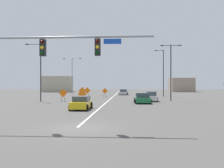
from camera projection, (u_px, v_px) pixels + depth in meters
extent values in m
plane|color=#4C4947|center=(77.00, 127.00, 15.16)|extent=(204.41, 204.41, 0.00)
cube|color=white|center=(117.00, 93.00, 71.82)|extent=(0.16, 113.56, 0.01)
cylinder|color=gray|center=(43.00, 38.00, 15.30)|extent=(13.87, 0.14, 0.14)
cube|color=black|center=(43.00, 48.00, 15.30)|extent=(0.34, 0.32, 1.05)
sphere|color=#3A0503|center=(42.00, 42.00, 15.13)|extent=(0.22, 0.22, 0.22)
sphere|color=yellow|center=(42.00, 47.00, 15.13)|extent=(0.22, 0.22, 0.22)
sphere|color=black|center=(42.00, 53.00, 15.13)|extent=(0.22, 0.22, 0.22)
cube|color=black|center=(98.00, 47.00, 15.07)|extent=(0.34, 0.32, 1.05)
sphere|color=#3A0503|center=(97.00, 41.00, 14.90)|extent=(0.22, 0.22, 0.22)
sphere|color=yellow|center=(97.00, 47.00, 14.90)|extent=(0.22, 0.22, 0.22)
sphere|color=black|center=(97.00, 53.00, 14.90)|extent=(0.22, 0.22, 0.22)
cube|color=#1447B7|center=(112.00, 41.00, 15.01)|extent=(1.10, 0.03, 0.32)
cylinder|color=gray|center=(72.00, 76.00, 58.60)|extent=(0.16, 0.16, 8.90)
cylinder|color=gray|center=(68.00, 59.00, 58.65)|extent=(1.99, 0.08, 0.08)
cube|color=#262628|center=(64.00, 59.00, 58.72)|extent=(0.44, 0.24, 0.14)
cylinder|color=gray|center=(76.00, 59.00, 58.52)|extent=(1.99, 0.08, 0.08)
cube|color=#262628|center=(80.00, 59.00, 58.46)|extent=(0.44, 0.24, 0.14)
cylinder|color=black|center=(163.00, 73.00, 50.66)|extent=(0.16, 0.16, 9.77)
cylinder|color=black|center=(159.00, 51.00, 50.70)|extent=(1.61, 0.08, 0.08)
cube|color=#262628|center=(156.00, 51.00, 50.75)|extent=(0.44, 0.24, 0.14)
cylinder|color=black|center=(41.00, 72.00, 37.12)|extent=(0.16, 0.16, 8.90)
cylinder|color=black|center=(34.00, 44.00, 37.18)|extent=(2.16, 0.08, 0.08)
cube|color=#262628|center=(27.00, 44.00, 37.25)|extent=(0.44, 0.24, 0.14)
cylinder|color=black|center=(171.00, 73.00, 38.37)|extent=(0.16, 0.16, 8.90)
cylinder|color=black|center=(166.00, 46.00, 38.41)|extent=(1.40, 0.08, 0.08)
cube|color=#262628|center=(162.00, 46.00, 38.46)|extent=(0.44, 0.24, 0.14)
cylinder|color=black|center=(175.00, 45.00, 38.32)|extent=(1.40, 0.08, 0.08)
cube|color=#262628|center=(180.00, 45.00, 38.27)|extent=(0.44, 0.24, 0.14)
cube|color=orange|center=(63.00, 93.00, 37.30)|extent=(1.32, 0.11, 1.32)
cylinder|color=black|center=(61.00, 99.00, 37.31)|extent=(0.05, 0.05, 0.61)
cylinder|color=black|center=(65.00, 99.00, 37.30)|extent=(0.05, 0.05, 0.61)
cube|color=orange|center=(105.00, 91.00, 48.83)|extent=(1.13, 0.27, 1.15)
cylinder|color=black|center=(104.00, 96.00, 48.81)|extent=(0.05, 0.05, 0.67)
cylinder|color=black|center=(106.00, 96.00, 48.86)|extent=(0.05, 0.05, 0.67)
cube|color=orange|center=(82.00, 94.00, 34.86)|extent=(1.28, 0.33, 1.30)
cylinder|color=black|center=(80.00, 101.00, 34.82)|extent=(0.05, 0.05, 0.57)
cylinder|color=black|center=(84.00, 101.00, 34.90)|extent=(0.05, 0.05, 0.57)
cube|color=orange|center=(82.00, 91.00, 45.44)|extent=(1.41, 0.11, 1.41)
cylinder|color=black|center=(81.00, 96.00, 45.48)|extent=(0.05, 0.05, 0.68)
cylinder|color=black|center=(84.00, 96.00, 45.41)|extent=(0.05, 0.05, 0.68)
cube|color=orange|center=(87.00, 90.00, 51.40)|extent=(1.39, 0.12, 1.39)
cylinder|color=black|center=(86.00, 95.00, 51.43)|extent=(0.05, 0.05, 0.56)
cylinder|color=black|center=(88.00, 95.00, 51.37)|extent=(0.05, 0.05, 0.56)
cube|color=#196B38|center=(142.00, 100.00, 33.92)|extent=(2.06, 4.02, 0.64)
cube|color=#333D47|center=(142.00, 95.00, 33.72)|extent=(1.81, 1.92, 0.65)
cylinder|color=black|center=(148.00, 100.00, 35.27)|extent=(0.24, 0.65, 0.64)
cylinder|color=black|center=(135.00, 100.00, 35.34)|extent=(0.24, 0.65, 0.64)
cylinder|color=black|center=(150.00, 102.00, 32.50)|extent=(0.24, 0.65, 0.64)
cylinder|color=black|center=(136.00, 102.00, 32.57)|extent=(0.24, 0.65, 0.64)
cube|color=white|center=(151.00, 98.00, 38.05)|extent=(1.91, 4.62, 0.72)
cube|color=#333D47|center=(151.00, 93.00, 37.83)|extent=(1.65, 2.37, 0.63)
cylinder|color=black|center=(156.00, 98.00, 39.55)|extent=(0.24, 0.65, 0.64)
cylinder|color=black|center=(145.00, 98.00, 39.73)|extent=(0.24, 0.65, 0.64)
cylinder|color=black|center=(157.00, 100.00, 36.38)|extent=(0.24, 0.65, 0.64)
cylinder|color=black|center=(145.00, 100.00, 36.56)|extent=(0.24, 0.65, 0.64)
cube|color=#B7BABF|center=(124.00, 93.00, 59.14)|extent=(1.98, 4.38, 0.60)
cube|color=#333D47|center=(124.00, 90.00, 58.93)|extent=(1.74, 2.36, 0.60)
cylinder|color=black|center=(128.00, 93.00, 60.57)|extent=(0.24, 0.65, 0.64)
cylinder|color=black|center=(120.00, 93.00, 60.74)|extent=(0.24, 0.65, 0.64)
cylinder|color=black|center=(127.00, 94.00, 57.55)|extent=(0.24, 0.65, 0.64)
cylinder|color=black|center=(119.00, 94.00, 57.72)|extent=(0.24, 0.65, 0.64)
cube|color=gold|center=(81.00, 104.00, 25.91)|extent=(1.75, 4.05, 0.69)
cube|color=#333D47|center=(82.00, 99.00, 26.11)|extent=(1.57, 2.32, 0.54)
cylinder|color=black|center=(70.00, 107.00, 24.55)|extent=(0.22, 0.64, 0.64)
cylinder|color=black|center=(87.00, 108.00, 24.44)|extent=(0.22, 0.64, 0.64)
cylinder|color=black|center=(76.00, 105.00, 27.38)|extent=(0.22, 0.64, 0.64)
cylinder|color=black|center=(91.00, 105.00, 27.27)|extent=(0.22, 0.64, 0.64)
cube|color=#B2A893|center=(57.00, 84.00, 80.10)|extent=(9.10, 5.93, 5.14)
cube|color=gray|center=(181.00, 85.00, 83.16)|extent=(7.44, 8.49, 4.62)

